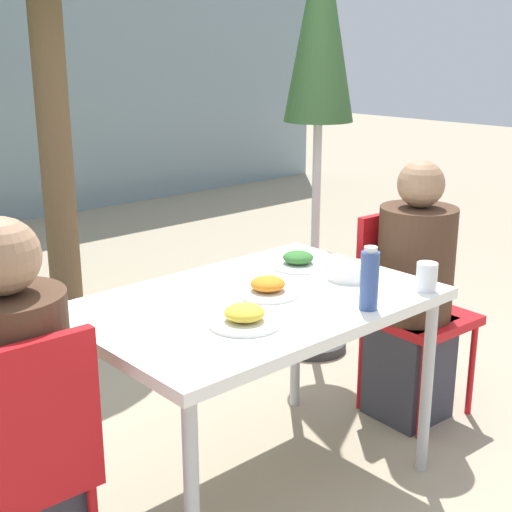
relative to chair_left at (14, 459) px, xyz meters
name	(u,v)px	position (x,y,z in m)	size (l,w,h in m)	color
ground_plane	(256,485)	(0.91, 0.05, -0.53)	(24.00, 24.00, 0.00)	tan
dining_table	(256,315)	(0.91, 0.05, 0.16)	(1.22, 0.81, 0.75)	white
chair_left	(14,459)	(0.00, 0.00, 0.00)	(0.41, 0.41, 0.89)	red
person_left	(19,431)	(0.05, 0.08, 0.03)	(0.31, 0.31, 1.16)	#383842
chair_right	(406,296)	(1.83, 0.08, 0.00)	(0.42, 0.42, 0.89)	red
person_right	(413,301)	(1.77, 0.01, 0.01)	(0.32, 0.32, 1.14)	#383842
closed_umbrella	(320,43)	(1.98, 0.78, 1.07)	(0.36, 0.36, 2.18)	#333333
plate_0	(268,288)	(0.97, 0.05, 0.24)	(0.22, 0.22, 0.06)	white
plate_1	(244,317)	(0.72, -0.10, 0.24)	(0.23, 0.23, 0.06)	white
plate_2	(298,261)	(1.28, 0.21, 0.24)	(0.22, 0.22, 0.06)	white
bottle	(369,279)	(1.11, -0.27, 0.32)	(0.06, 0.06, 0.21)	#334C8E
drinking_cup	(427,277)	(1.41, -0.29, 0.27)	(0.07, 0.07, 0.10)	white
salad_bowl	(352,272)	(1.33, -0.02, 0.24)	(0.19, 0.19, 0.05)	white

